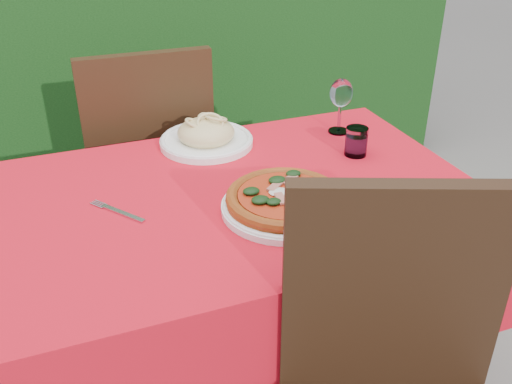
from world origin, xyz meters
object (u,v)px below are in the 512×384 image
object	(u,v)px
pasta_plate	(206,136)
wine_glass	(341,95)
chair_far	(149,158)
pizza_plate	(285,201)
water_glass	(356,143)
fork	(123,213)

from	to	relation	value
pasta_plate	wine_glass	world-z (taller)	wine_glass
wine_glass	chair_far	bearing A→B (deg)	144.26
pizza_plate	wine_glass	bearing A→B (deg)	47.44
pizza_plate	wine_glass	distance (m)	0.55
pasta_plate	water_glass	distance (m)	0.46
chair_far	pasta_plate	bearing A→B (deg)	111.75
pasta_plate	fork	world-z (taller)	pasta_plate
chair_far	fork	size ratio (longest dim) A/B	5.21
pasta_plate	fork	bearing A→B (deg)	-134.00
pizza_plate	fork	distance (m)	0.41
pizza_plate	pasta_plate	world-z (taller)	pasta_plate
chair_far	pizza_plate	size ratio (longest dim) A/B	2.74
water_glass	chair_far	bearing A→B (deg)	132.51
chair_far	pizza_plate	world-z (taller)	chair_far
pasta_plate	water_glass	size ratio (longest dim) A/B	3.33
water_glass	wine_glass	size ratio (longest dim) A/B	0.48
pizza_plate	water_glass	xyz separation A→B (m)	(0.33, 0.23, 0.01)
chair_far	fork	xyz separation A→B (m)	(-0.19, -0.68, 0.18)
chair_far	pasta_plate	world-z (taller)	chair_far
pasta_plate	wine_glass	bearing A→B (deg)	-7.64
pizza_plate	pasta_plate	size ratio (longest dim) A/B	1.24
pizza_plate	chair_far	bearing A→B (deg)	104.02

